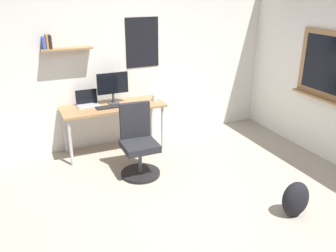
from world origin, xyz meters
TOP-DOWN VIEW (x-y plane):
  - ground_plane at (0.00, 0.00)m, footprint 5.20×5.20m
  - wall_back at (-0.00, 2.45)m, footprint 5.00×0.30m
  - desk at (-0.30, 2.09)m, footprint 1.49×0.57m
  - office_chair at (-0.20, 1.28)m, footprint 0.52×0.52m
  - laptop at (-0.64, 2.22)m, footprint 0.31×0.21m
  - monitor_primary at (-0.26, 2.18)m, footprint 0.46×0.17m
  - keyboard at (-0.38, 2.01)m, footprint 0.37×0.13m
  - computer_mouse at (-0.10, 2.01)m, footprint 0.10×0.06m
  - coffee_mug at (0.35, 2.06)m, footprint 0.08×0.08m
  - backpack at (1.03, -0.30)m, footprint 0.32×0.22m

SIDE VIEW (x-z plane):
  - ground_plane at x=0.00m, z-range 0.00..0.00m
  - backpack at x=1.03m, z-range 0.00..0.41m
  - office_chair at x=-0.20m, z-range -0.07..0.88m
  - desk at x=-0.30m, z-range 0.29..1.01m
  - keyboard at x=-0.38m, z-range 0.72..0.74m
  - computer_mouse at x=-0.10m, z-range 0.72..0.76m
  - coffee_mug at x=0.35m, z-range 0.72..0.82m
  - laptop at x=-0.64m, z-range 0.66..0.89m
  - monitor_primary at x=-0.26m, z-range 0.76..1.23m
  - wall_back at x=0.00m, z-range 0.00..2.60m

